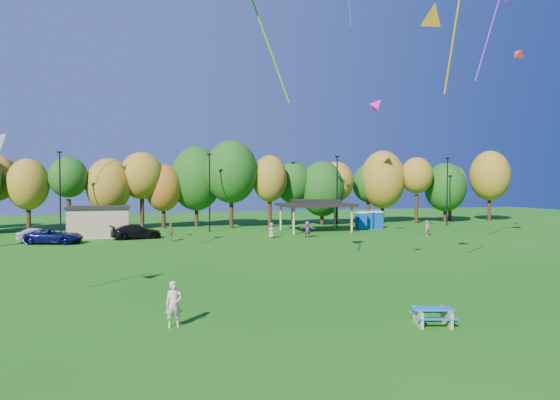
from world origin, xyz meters
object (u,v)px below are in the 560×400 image
object	(u,v)px
car_b	(40,235)
car_c	(55,236)
car_d	(136,232)
kite_flyer	(174,304)
porta_potties	(368,220)
picnic_table	(432,315)

from	to	relation	value
car_b	car_c	xyz separation A→B (m)	(1.56, -1.72, 0.04)
car_b	car_d	size ratio (longest dim) A/B	0.82
car_b	car_d	xyz separation A→B (m)	(8.93, 0.35, 0.05)
kite_flyer	porta_potties	bearing A→B (deg)	50.82
porta_potties	picnic_table	bearing A→B (deg)	-113.16
porta_potties	picnic_table	distance (m)	42.14
car_b	car_c	distance (m)	2.32
picnic_table	car_c	size ratio (longest dim) A/B	0.37
porta_potties	kite_flyer	distance (m)	44.80
kite_flyer	car_d	bearing A→B (deg)	89.30
car_b	kite_flyer	bearing A→B (deg)	-179.45
porta_potties	car_c	xyz separation A→B (m)	(-35.15, -5.30, -0.38)
picnic_table	car_b	world-z (taller)	car_b
picnic_table	car_b	distance (m)	40.51
porta_potties	car_b	bearing A→B (deg)	-174.42
porta_potties	picnic_table	world-z (taller)	porta_potties
kite_flyer	car_b	xyz separation A→B (m)	(-10.12, 32.48, -0.24)
picnic_table	kite_flyer	distance (m)	10.38
car_b	car_c	bearing A→B (deg)	-154.45
porta_potties	car_b	world-z (taller)	porta_potties
picnic_table	car_d	xyz separation A→B (m)	(-11.21, 35.50, 0.32)
porta_potties	car_c	world-z (taller)	porta_potties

